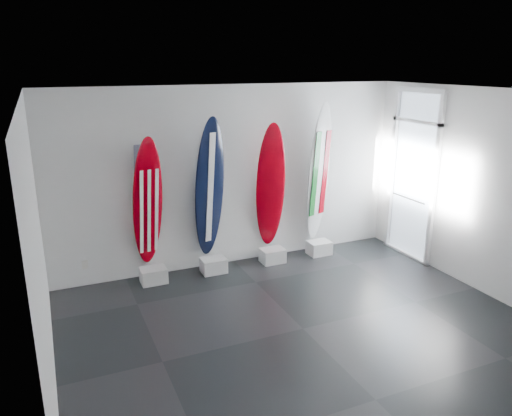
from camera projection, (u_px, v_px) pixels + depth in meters
name	position (u px, v px, depth m)	size (l,w,h in m)	color
floor	(303.00, 329.00, 6.43)	(6.00, 6.00, 0.00)	black
ceiling	(310.00, 93.00, 5.58)	(6.00, 6.00, 0.00)	white
wall_back	(233.00, 177.00, 8.20)	(6.00, 6.00, 0.00)	silver
wall_front	(465.00, 310.00, 3.81)	(6.00, 6.00, 0.00)	silver
wall_left	(39.00, 257.00, 4.86)	(5.00, 5.00, 0.00)	silver
wall_right	(488.00, 194.00, 7.16)	(5.00, 5.00, 0.00)	silver
display_block_usa	(154.00, 275.00, 7.75)	(0.40, 0.30, 0.24)	silver
surfboard_usa	(148.00, 203.00, 7.51)	(0.48, 0.08, 2.11)	#91000C
display_block_navy	(214.00, 265.00, 8.13)	(0.40, 0.30, 0.24)	silver
surfboard_navy	(210.00, 189.00, 7.86)	(0.53, 0.08, 2.33)	black
display_block_swiss	(273.00, 256.00, 8.54)	(0.40, 0.30, 0.24)	silver
surfboard_swiss	(271.00, 186.00, 8.29)	(0.50, 0.08, 2.20)	#91000C
display_block_italy	(319.00, 248.00, 8.90)	(0.40, 0.30, 0.24)	silver
surfboard_italy	(319.00, 174.00, 8.61)	(0.56, 0.08, 2.46)	silver
wall_outlet	(85.00, 265.00, 7.57)	(0.09, 0.02, 0.13)	silver
glass_door	(413.00, 177.00, 8.53)	(0.12, 1.16, 2.85)	white
balcony	(464.00, 219.00, 9.30)	(2.80, 2.20, 1.20)	slate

